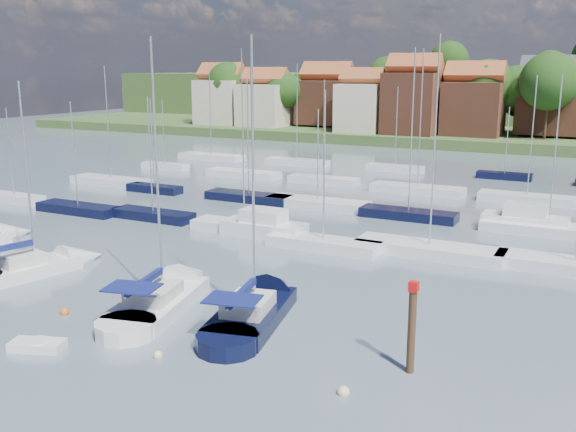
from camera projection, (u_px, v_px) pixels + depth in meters
The scene contains 12 objects.
ground at pixel (400, 199), 67.57m from camera, with size 260.00×260.00×0.00m, color #4E5E6A.
sailboat_left at pixel (44, 266), 43.27m from camera, with size 4.97×10.40×13.74m.
sailboat_centre at pixel (170, 295), 37.91m from camera, with size 5.79×12.52×16.43m.
sailboat_navy at pixel (260, 306), 36.10m from camera, with size 5.49×12.24×16.41m.
tender at pixel (37, 345), 31.33m from camera, with size 2.84×2.01×0.56m.
timber_piling at pixel (411, 347), 28.75m from camera, with size 0.40×0.40×6.56m.
buoy_c at pixel (65, 314), 35.84m from camera, with size 0.52×0.52×0.52m, color #D85914.
buoy_d at pixel (158, 357), 30.50m from camera, with size 0.48×0.48×0.48m, color beige.
buoy_e at pixel (233, 301), 37.94m from camera, with size 0.54×0.54×0.54m, color #D85914.
buoy_f at pixel (343, 394), 27.06m from camera, with size 0.54×0.54×0.54m, color beige.
marina_field at pixel (404, 205), 62.42m from camera, with size 79.62×41.41×15.93m.
far_shore_town at pixel (533, 108), 146.02m from camera, with size 212.46×90.00×22.27m.
Camera 1 is at (19.50, -24.40, 13.45)m, focal length 40.00 mm.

